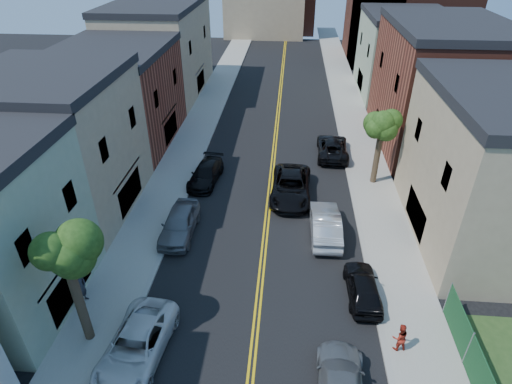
% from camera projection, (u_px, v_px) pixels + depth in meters
% --- Properties ---
extents(sidewalk_left, '(3.20, 100.00, 0.15)m').
position_uv_depth(sidewalk_left, '(198.00, 125.00, 42.14)').
color(sidewalk_left, gray).
rests_on(sidewalk_left, ground).
extents(sidewalk_right, '(3.20, 100.00, 0.15)m').
position_uv_depth(sidewalk_right, '(357.00, 130.00, 41.03)').
color(sidewalk_right, gray).
rests_on(sidewalk_right, ground).
extents(curb_left, '(0.30, 100.00, 0.15)m').
position_uv_depth(curb_left, '(215.00, 125.00, 42.02)').
color(curb_left, gray).
rests_on(curb_left, ground).
extents(curb_right, '(0.30, 100.00, 0.15)m').
position_uv_depth(curb_right, '(339.00, 129.00, 41.16)').
color(curb_right, gray).
rests_on(curb_right, ground).
extents(bldg_left_tan_near, '(9.00, 10.00, 9.00)m').
position_uv_depth(bldg_left_tan_near, '(56.00, 149.00, 27.57)').
color(bldg_left_tan_near, '#998466').
rests_on(bldg_left_tan_near, ground).
extents(bldg_left_brick, '(9.00, 12.00, 8.00)m').
position_uv_depth(bldg_left_brick, '(118.00, 99.00, 37.11)').
color(bldg_left_brick, brown).
rests_on(bldg_left_brick, ground).
extents(bldg_left_tan_far, '(9.00, 16.00, 9.50)m').
position_uv_depth(bldg_left_tan_far, '(160.00, 51.00, 48.52)').
color(bldg_left_tan_far, '#998466').
rests_on(bldg_left_tan_far, ground).
extents(bldg_right_tan, '(9.00, 12.00, 9.00)m').
position_uv_depth(bldg_right_tan, '(504.00, 174.00, 24.75)').
color(bldg_right_tan, '#998466').
rests_on(bldg_right_tan, ground).
extents(bldg_right_brick, '(9.00, 14.00, 10.00)m').
position_uv_depth(bldg_right_brick, '(438.00, 89.00, 36.29)').
color(bldg_right_brick, brown).
rests_on(bldg_right_brick, ground).
extents(bldg_right_palegrn, '(9.00, 12.00, 8.50)m').
position_uv_depth(bldg_right_palegrn, '(403.00, 56.00, 48.50)').
color(bldg_right_palegrn, gray).
rests_on(bldg_right_palegrn, ground).
extents(church, '(16.20, 14.20, 22.60)m').
position_uv_depth(church, '(401.00, 8.00, 59.45)').
color(church, '#4C2319').
rests_on(church, ground).
extents(backdrop_left, '(14.00, 8.00, 12.00)m').
position_uv_depth(backdrop_left, '(265.00, 1.00, 74.14)').
color(backdrop_left, '#998466').
rests_on(backdrop_left, ground).
extents(backdrop_center, '(10.00, 8.00, 10.00)m').
position_uv_depth(backdrop_center, '(288.00, 4.00, 77.76)').
color(backdrop_center, brown).
rests_on(backdrop_center, ground).
extents(tree_left_mid, '(5.20, 5.20, 9.29)m').
position_uv_depth(tree_left_mid, '(57.00, 230.00, 16.75)').
color(tree_left_mid, '#322819').
rests_on(tree_left_mid, sidewalk_left).
extents(tree_right_far, '(4.40, 4.40, 8.03)m').
position_uv_depth(tree_right_far, '(385.00, 113.00, 29.58)').
color(tree_right_far, '#322819').
rests_on(tree_right_far, sidewalk_right).
extents(white_pickup, '(2.99, 5.61, 1.50)m').
position_uv_depth(white_pickup, '(136.00, 345.00, 19.03)').
color(white_pickup, silver).
rests_on(white_pickup, ground).
extents(grey_car_left, '(2.03, 4.93, 1.67)m').
position_uv_depth(grey_car_left, '(180.00, 223.00, 26.78)').
color(grey_car_left, slate).
rests_on(grey_car_left, ground).
extents(black_car_left, '(2.49, 5.02, 1.40)m').
position_uv_depth(black_car_left, '(206.00, 174.00, 32.46)').
color(black_car_left, black).
rests_on(black_car_left, ground).
extents(black_car_right, '(1.79, 4.19, 1.41)m').
position_uv_depth(black_car_right, '(363.00, 287.00, 22.20)').
color(black_car_right, black).
rests_on(black_car_right, ground).
extents(silver_car_right, '(1.87, 5.16, 1.69)m').
position_uv_depth(silver_car_right, '(325.00, 224.00, 26.68)').
color(silver_car_right, '#ABAEB3').
rests_on(silver_car_right, ground).
extents(dark_car_right_far, '(2.68, 5.57, 1.53)m').
position_uv_depth(dark_car_right_far, '(332.00, 147.00, 36.23)').
color(dark_car_right_far, black).
rests_on(dark_car_right_far, ground).
extents(black_suv_lane, '(2.98, 6.17, 1.69)m').
position_uv_depth(black_suv_lane, '(291.00, 186.00, 30.56)').
color(black_suv_lane, black).
rests_on(black_suv_lane, ground).
extents(pedestrian_left, '(0.48, 0.73, 1.98)m').
position_uv_depth(pedestrian_left, '(81.00, 287.00, 21.55)').
color(pedestrian_left, '#26272E').
rests_on(pedestrian_left, sidewalk_left).
extents(pedestrian_right, '(0.83, 0.70, 1.53)m').
position_uv_depth(pedestrian_right, '(400.00, 337.00, 19.20)').
color(pedestrian_right, '#A22618').
rests_on(pedestrian_right, sidewalk_right).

